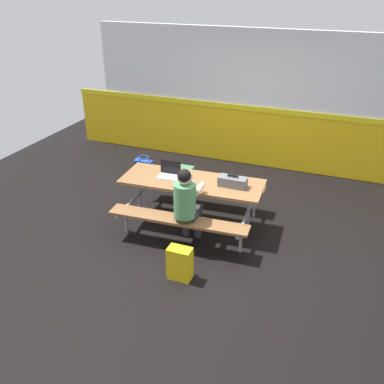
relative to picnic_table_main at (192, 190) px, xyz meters
The scene contains 9 objects.
ground_plane 0.68m from the picnic_table_main, ahead, with size 10.00×10.00×0.02m, color black.
accent_backdrop 2.76m from the picnic_table_main, 82.48° to the left, with size 8.00×0.14×2.60m.
picnic_table_main is the anchor object (origin of this frame).
student_nearer 0.58m from the picnic_table_main, 75.82° to the right, with size 0.38×0.53×1.21m.
laptop_silver 0.43m from the picnic_table_main, behind, with size 0.33×0.24×0.22m.
toolbox_grey 0.65m from the picnic_table_main, ahead, with size 0.40×0.18×0.18m.
backpack_dark 1.37m from the picnic_table_main, 74.95° to the right, with size 0.30×0.22×0.44m.
tote_bag_bright 1.93m from the picnic_table_main, 140.11° to the left, with size 0.34×0.21×0.43m.
satchel_spare 1.25m from the picnic_table_main, 117.37° to the left, with size 0.30×0.22×0.44m.
Camera 1 is at (1.73, -5.26, 3.44)m, focal length 39.95 mm.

